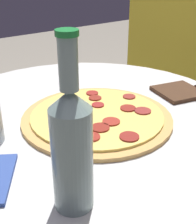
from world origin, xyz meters
name	(u,v)px	position (x,y,z in m)	size (l,w,h in m)	color
table	(85,173)	(0.00, 0.00, 0.52)	(0.86, 0.86, 0.72)	silver
pizza	(98,116)	(0.06, 0.00, 0.73)	(0.38, 0.38, 0.02)	tan
beer_bottle	(72,147)	(0.27, -0.21, 0.83)	(0.06, 0.06, 0.28)	gray
pizza_paddle	(187,90)	(0.08, 0.33, 0.72)	(0.15, 0.27, 0.02)	#422819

